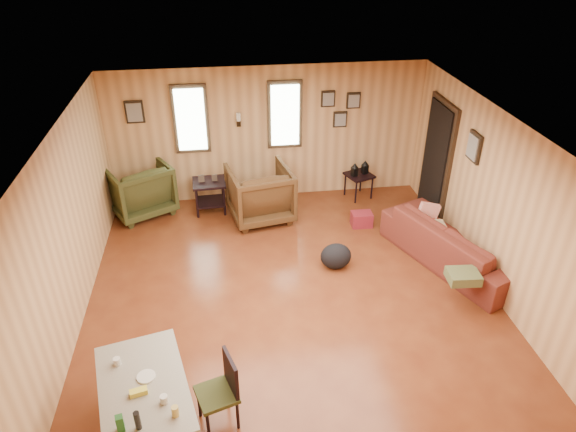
% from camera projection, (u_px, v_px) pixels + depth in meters
% --- Properties ---
extents(room, '(5.54, 6.04, 2.44)m').
position_uv_depth(room, '(302.00, 210.00, 6.69)').
color(room, brown).
rests_on(room, ground).
extents(sofa, '(1.49, 2.36, 0.89)m').
position_uv_depth(sofa, '(455.00, 237.00, 7.53)').
color(sofa, maroon).
rests_on(sofa, ground).
extents(recliner_brown, '(1.15, 1.10, 1.02)m').
position_uv_depth(recliner_brown, '(260.00, 191.00, 8.62)').
color(recliner_brown, '#462B15').
rests_on(recliner_brown, ground).
extents(recliner_green, '(1.29, 1.27, 1.01)m').
position_uv_depth(recliner_green, '(139.00, 186.00, 8.80)').
color(recliner_green, '#373A1A').
rests_on(recliner_green, ground).
extents(end_table, '(0.57, 0.53, 0.71)m').
position_uv_depth(end_table, '(210.00, 191.00, 8.89)').
color(end_table, black).
rests_on(end_table, ground).
extents(side_table, '(0.57, 0.57, 0.70)m').
position_uv_depth(side_table, '(359.00, 173.00, 9.29)').
color(side_table, black).
rests_on(side_table, ground).
extents(cooler, '(0.34, 0.25, 0.24)m').
position_uv_depth(cooler, '(362.00, 219.00, 8.59)').
color(cooler, maroon).
rests_on(cooler, ground).
extents(backpack, '(0.53, 0.44, 0.39)m').
position_uv_depth(backpack, '(336.00, 256.00, 7.53)').
color(backpack, black).
rests_on(backpack, ground).
extents(sofa_pillows, '(0.49, 1.74, 0.36)m').
position_uv_depth(sofa_pillows, '(446.00, 245.00, 7.23)').
color(sofa_pillows, '#505630').
rests_on(sofa_pillows, sofa).
extents(dining_table, '(1.09, 1.49, 0.88)m').
position_uv_depth(dining_table, '(144.00, 391.00, 4.88)').
color(dining_table, gray).
rests_on(dining_table, ground).
extents(dining_chair, '(0.48, 0.48, 0.84)m').
position_uv_depth(dining_chair, '(222.00, 388.00, 5.10)').
color(dining_chair, '#373A1A').
rests_on(dining_chair, ground).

